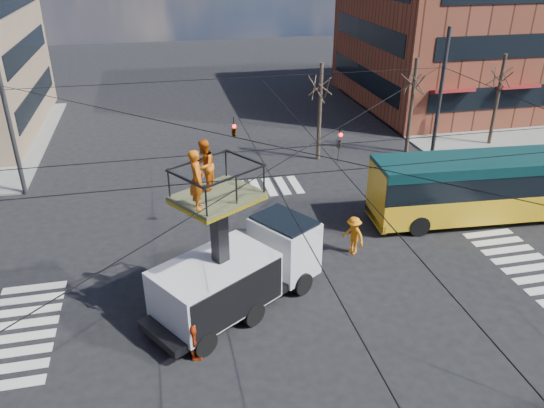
{
  "coord_description": "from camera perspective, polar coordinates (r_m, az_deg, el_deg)",
  "views": [
    {
      "loc": [
        -4.57,
        -16.27,
        12.28
      ],
      "look_at": [
        -0.35,
        2.73,
        2.62
      ],
      "focal_mm": 35.0,
      "sensor_mm": 36.0,
      "label": 1
    }
  ],
  "objects": [
    {
      "name": "crosswalks",
      "position": [
        20.89,
        2.6,
        -9.62
      ],
      "size": [
        22.4,
        22.4,
        0.02
      ],
      "primitive_type": null,
      "color": "silver",
      "rests_on": "ground"
    },
    {
      "name": "sidewalk_ne",
      "position": [
        46.83,
        21.44,
        9.46
      ],
      "size": [
        18.0,
        18.0,
        0.12
      ],
      "primitive_type": "cube",
      "color": "slate",
      "rests_on": "ground"
    },
    {
      "name": "overhead_network",
      "position": [
        19.04,
        2.34,
        1.53
      ],
      "size": [
        24.24,
        24.24,
        8.0
      ],
      "color": "#2D2D30",
      "rests_on": "ground"
    },
    {
      "name": "traffic_cone",
      "position": [
        19.24,
        -12.04,
        -12.6
      ],
      "size": [
        0.36,
        0.36,
        0.71
      ],
      "primitive_type": "cone",
      "color": "#FF2E0A",
      "rests_on": "ground"
    },
    {
      "name": "building_ne",
      "position": [
        48.51,
        21.93,
        18.39
      ],
      "size": [
        20.06,
        16.06,
        14.0
      ],
      "color": "brown",
      "rests_on": "ground"
    },
    {
      "name": "tree_c",
      "position": [
        37.56,
        23.47,
        12.52
      ],
      "size": [
        2.0,
        2.0,
        6.0
      ],
      "color": "#382B21",
      "rests_on": "ground"
    },
    {
      "name": "worker_ground",
      "position": [
        17.68,
        -8.47,
        -13.58
      ],
      "size": [
        0.52,
        1.2,
        2.02
      ],
      "primitive_type": "imported",
      "rotation": [
        0.0,
        0.0,
        1.59
      ],
      "color": "red",
      "rests_on": "ground"
    },
    {
      "name": "tree_a",
      "position": [
        32.2,
        5.27,
        12.53
      ],
      "size": [
        2.0,
        2.0,
        6.0
      ],
      "color": "#382B21",
      "rests_on": "ground"
    },
    {
      "name": "utility_truck",
      "position": [
        19.16,
        -3.69,
        -5.63
      ],
      "size": [
        7.14,
        5.7,
        6.79
      ],
      "rotation": [
        0.0,
        0.0,
        0.57
      ],
      "color": "black",
      "rests_on": "ground"
    },
    {
      "name": "flagger",
      "position": [
        23.22,
        8.75,
        -3.36
      ],
      "size": [
        1.1,
        1.31,
        1.75
      ],
      "primitive_type": "imported",
      "rotation": [
        0.0,
        0.0,
        -1.1
      ],
      "color": "orange",
      "rests_on": "ground"
    },
    {
      "name": "ground",
      "position": [
        20.9,
        2.6,
        -9.64
      ],
      "size": [
        120.0,
        120.0,
        0.0
      ],
      "primitive_type": "plane",
      "color": "black",
      "rests_on": "ground"
    },
    {
      "name": "tree_b",
      "position": [
        34.46,
        15.08,
        12.68
      ],
      "size": [
        2.0,
        2.0,
        6.0
      ],
      "color": "#382B21",
      "rests_on": "ground"
    },
    {
      "name": "city_bus",
      "position": [
        27.72,
        22.77,
        1.84
      ],
      "size": [
        12.08,
        3.38,
        3.2
      ],
      "rotation": [
        0.0,
        0.0,
        -0.07
      ],
      "color": "yellow",
      "rests_on": "ground"
    }
  ]
}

